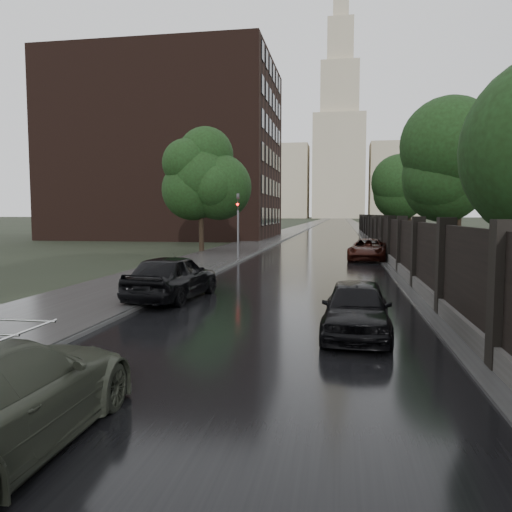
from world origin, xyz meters
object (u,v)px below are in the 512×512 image
object	(u,v)px
tree_right_b	(459,170)
car_right_near	(356,308)
tree_left_far	(201,179)
traffic_light	(238,220)
hatchback_left	(173,277)
tree_right_c	(410,188)
car_right_far	(368,250)

from	to	relation	value
tree_right_b	car_right_near	bearing A→B (deg)	-109.97
tree_left_far	traffic_light	distance (m)	6.84
tree_left_far	hatchback_left	world-z (taller)	tree_left_far
tree_right_b	tree_right_c	xyz separation A→B (m)	(0.00, 18.00, 0.00)
tree_right_b	tree_right_c	bearing A→B (deg)	90.00
tree_right_b	tree_right_c	distance (m)	18.00
traffic_light	car_right_far	xyz separation A→B (m)	(7.70, 1.29, -1.75)
tree_left_far	tree_right_c	xyz separation A→B (m)	(15.50, 10.00, -0.29)
tree_right_b	car_right_far	distance (m)	7.33
tree_right_b	car_right_far	size ratio (longest dim) A/B	1.50
tree_left_far	traffic_light	xyz separation A→B (m)	(3.70, -5.01, -2.84)
tree_left_far	tree_right_c	bearing A→B (deg)	32.83
tree_left_far	traffic_light	bearing A→B (deg)	-53.53
hatchback_left	car_right_far	size ratio (longest dim) A/B	0.95
tree_left_far	hatchback_left	distance (m)	19.88
tree_right_c	traffic_light	distance (m)	19.26
tree_right_c	car_right_far	distance (m)	14.95
car_right_near	car_right_far	bearing A→B (deg)	88.31
traffic_light	hatchback_left	distance (m)	13.97
tree_right_b	car_right_far	world-z (taller)	tree_right_b
tree_right_b	hatchback_left	size ratio (longest dim) A/B	1.58
tree_left_far	tree_right_b	world-z (taller)	tree_left_far
tree_left_far	car_right_near	size ratio (longest dim) A/B	1.96
traffic_light	hatchback_left	size ratio (longest dim) A/B	0.90
tree_right_c	traffic_light	xyz separation A→B (m)	(-11.80, -15.01, -2.55)
tree_left_far	car_right_far	size ratio (longest dim) A/B	1.58
tree_left_far	car_right_near	world-z (taller)	tree_left_far
tree_right_b	car_right_near	world-z (taller)	tree_right_b
traffic_light	hatchback_left	world-z (taller)	traffic_light
tree_right_c	tree_right_b	bearing A→B (deg)	-90.00
tree_right_c	car_right_far	xyz separation A→B (m)	(-4.10, -13.72, -4.30)
tree_right_c	traffic_light	bearing A→B (deg)	-128.18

